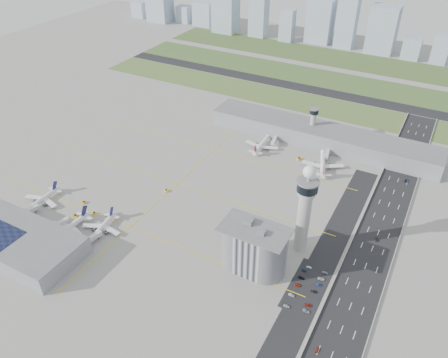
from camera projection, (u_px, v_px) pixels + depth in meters
The scene contains 63 objects.
ground at pixel (201, 221), 313.06m from camera, with size 1000.00×1000.00×0.00m, color #9D9B92.
grass_strip_0 at pixel (290, 99), 483.10m from camera, with size 480.00×50.00×0.08m, color #4E6D33.
grass_strip_1 at pixel (313, 77), 537.17m from camera, with size 480.00×60.00×0.08m, color #3E5A2A.
grass_strip_2 at pixel (332, 57), 594.84m from camera, with size 480.00×70.00×0.08m, color #445729.
runway at pixel (302, 88), 509.76m from camera, with size 480.00×22.00×0.10m, color black.
highway at pixel (361, 279), 267.82m from camera, with size 28.00×500.00×0.10m, color black.
barrier_left at pixel (339, 270), 273.01m from camera, with size 0.60×500.00×1.20m, color #9E9E99.
barrier_right at pixel (384, 286), 262.01m from camera, with size 0.60×500.00×1.20m, color #9E9E99.
landside_road at pixel (317, 275), 270.45m from camera, with size 18.00×260.00×0.08m, color black.
parking_lot at pixel (307, 287), 262.58m from camera, with size 20.00×44.00×0.10m, color black.
taxiway_line_h_0 at pixel (130, 227), 307.15m from camera, with size 260.00×0.60×0.01m, color yellow.
taxiway_line_h_1 at pixel (177, 184), 350.41m from camera, with size 260.00×0.60×0.01m, color yellow.
taxiway_line_h_2 at pixel (214, 150), 393.66m from camera, with size 260.00×0.60×0.01m, color yellow.
taxiway_line_v at pixel (177, 184), 350.41m from camera, with size 0.60×260.00×0.01m, color yellow.
control_tower at pixel (305, 206), 270.52m from camera, with size 14.00×14.00×64.50m.
secondary_tower at pixel (313, 122), 398.67m from camera, with size 8.60×8.60×31.90m.
admin_building at pixel (254, 248), 268.03m from camera, with size 42.00×24.00×33.50m.
terminal_pier at pixel (321, 136), 399.52m from camera, with size 210.00×32.00×15.80m.
near_terminal at pixel (20, 243), 284.88m from camera, with size 84.00×42.00×13.00m.
airplane_near_a at pixel (40, 198), 326.72m from camera, with size 35.53×30.20×9.95m, color white, non-canonical shape.
airplane_near_b at pixel (65, 227), 298.70m from camera, with size 40.58×34.50×11.36m, color white, non-canonical shape.
airplane_near_c at pixel (100, 226), 300.49m from camera, with size 34.69×29.48×9.71m, color white, non-canonical shape.
airplane_far_a at pixel (262, 142), 394.91m from camera, with size 37.42×31.81×10.48m, color white, non-canonical shape.
airplane_far_b at pixel (323, 161), 367.98m from camera, with size 41.96×35.67×11.75m, color white, non-canonical shape.
jet_bridge_near_0 at pixel (21, 217), 311.88m from camera, with size 14.00×3.00×5.70m, color silver, non-canonical shape.
jet_bridge_near_1 at pixel (52, 230), 300.09m from camera, with size 14.00×3.00×5.70m, color silver, non-canonical shape.
jet_bridge_near_2 at pixel (84, 245), 288.29m from camera, with size 14.00×3.00×5.70m, color silver, non-canonical shape.
jet_bridge_far_0 at pixel (276, 138), 405.81m from camera, with size 14.00×3.00×5.70m, color silver, non-canonical shape.
jet_bridge_far_1 at pixel (328, 151), 386.15m from camera, with size 14.00×3.00×5.70m, color silver, non-canonical shape.
tug_0 at pixel (84, 202), 329.17m from camera, with size 2.08×3.02×1.76m, color #F5A508, non-canonical shape.
tug_1 at pixel (75, 216), 315.86m from camera, with size 2.53×3.67×2.14m, color gold, non-canonical shape.
tug_2 at pixel (94, 213), 318.58m from camera, with size 2.08×3.03×1.76m, color #F0B309, non-canonical shape.
tug_3 at pixel (166, 191), 341.38m from camera, with size 2.19×3.18×1.85m, color yellow, non-canonical shape.
tug_4 at pixel (299, 159), 379.85m from camera, with size 2.51×3.65×2.12m, color #F9AA14, non-canonical shape.
tug_5 at pixel (317, 166), 370.72m from camera, with size 2.45×3.56×2.07m, color yellow, non-canonical shape.
car_lot_0 at pixel (287, 306), 250.00m from camera, with size 1.51×3.76×1.28m, color silver.
car_lot_1 at pixel (291, 295), 256.57m from camera, with size 1.32×3.79×1.25m, color #9C9C9C.
car_lot_2 at pixel (297, 285), 262.95m from camera, with size 1.88×4.07×1.13m, color #A42816.
car_lot_3 at pixel (302, 278), 267.65m from camera, with size 1.56×3.83×1.11m, color black.
car_lot_4 at pixel (305, 271), 272.62m from camera, with size 1.30×3.24×1.10m, color navy.
car_lot_5 at pixel (309, 267), 274.89m from camera, with size 1.16×3.32×1.09m, color silver.
car_lot_6 at pixel (306, 311), 247.23m from camera, with size 1.94×4.20×1.17m, color #949EAB.
car_lot_7 at pixel (308, 305), 250.63m from camera, with size 1.60×3.93×1.14m, color maroon.
car_lot_8 at pixel (314, 291), 258.90m from camera, with size 1.43×3.56×1.21m, color black.
car_lot_9 at pixel (319, 285), 263.08m from camera, with size 1.17×3.35×1.10m, color navy.
car_lot_10 at pixel (321, 279), 266.98m from camera, with size 1.94×4.22×1.17m, color silver.
car_lot_11 at pixel (325, 273), 271.18m from camera, with size 1.60×3.95×1.15m, color #9195A9.
car_hw_0 at pixel (317, 350), 226.84m from camera, with size 1.29×3.20×1.09m, color maroon.
car_hw_1 at pixel (377, 239), 295.87m from camera, with size 1.28×3.68×1.21m, color black.
car_hw_2 at pixel (406, 181), 352.80m from camera, with size 2.09×4.54×1.26m, color #14294D.
car_hw_4 at pixel (403, 145), 399.46m from camera, with size 1.36×3.39×1.15m, color #9EA2A5.
skyline_bldg_0 at pixel (140, 9), 758.00m from camera, with size 24.05×19.24×26.50m, color #9EADC1.
skyline_bldg_1 at pixel (159, 1), 725.59m from camera, with size 37.63×30.10×65.60m, color #9EADC1.
skyline_bldg_2 at pixel (184, 14), 730.01m from camera, with size 22.81×18.25×26.79m, color #9EADC1.
skyline_bldg_3 at pixel (204, 14), 712.77m from camera, with size 32.30×25.84×36.93m, color #9EADC1.
skyline_bldg_4 at pixel (226, 12), 675.53m from camera, with size 35.81×28.65×60.36m, color #9EADC1.
skyline_bldg_5 at pixel (259, 14), 655.51m from camera, with size 25.49×20.39×66.89m, color #9EADC1.
skyline_bldg_6 at pixel (287, 26), 641.79m from camera, with size 20.04×16.03×45.20m, color #9EADC1.
skyline_bldg_7 at pixel (320, 21), 633.91m from camera, with size 35.76×28.61×61.22m, color #9EADC1.
skyline_bldg_8 at pixel (348, 17), 608.01m from camera, with size 26.33×21.06×83.39m, color #9EADC1.
skyline_bldg_9 at pixel (383, 30), 595.09m from camera, with size 36.96×29.57×62.11m, color #9EADC1.
skyline_bldg_10 at pixel (411, 49), 581.77m from camera, with size 23.01×18.41×27.75m, color #9EADC1.
skyline_bldg_11 at pixel (441, 49), 564.56m from camera, with size 20.22×16.18×38.97m, color #9EADC1.
Camera 1 is at (129.62, -202.70, 203.20)m, focal length 35.00 mm.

